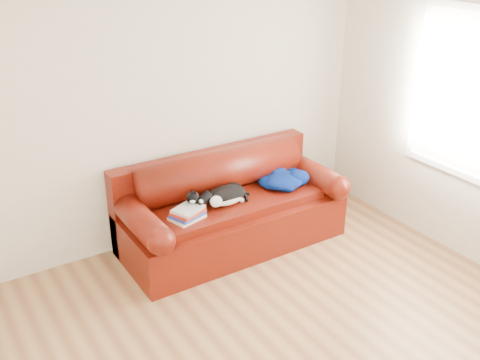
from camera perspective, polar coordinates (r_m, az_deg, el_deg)
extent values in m
plane|color=brown|center=(4.27, 3.88, -17.20)|extent=(4.50, 4.50, 0.00)
cube|color=beige|center=(5.16, -8.89, 6.94)|extent=(4.50, 0.02, 2.60)
cube|color=white|center=(5.21, 22.85, 7.76)|extent=(0.01, 1.10, 1.30)
cube|color=white|center=(5.21, 22.85, 7.76)|extent=(0.03, 1.30, 1.50)
cube|color=#390206|center=(5.41, -0.85, -4.51)|extent=(2.10, 0.90, 0.42)
cube|color=#390206|center=(5.26, -0.58, -2.45)|extent=(1.66, 0.62, 0.10)
cylinder|color=black|center=(4.90, -8.25, -10.79)|extent=(0.06, 0.06, 0.05)
cylinder|color=black|center=(5.76, 8.85, -5.01)|extent=(0.06, 0.06, 0.05)
cylinder|color=black|center=(5.42, -11.19, -7.26)|extent=(0.06, 0.06, 0.05)
cylinder|color=black|center=(6.20, 4.91, -2.49)|extent=(0.06, 0.06, 0.05)
cube|color=#390206|center=(5.59, -2.80, -1.06)|extent=(2.10, 0.18, 0.85)
cylinder|color=#390206|center=(5.39, -2.27, 0.96)|extent=(1.70, 0.40, 0.40)
cylinder|color=#390206|center=(4.89, -10.23, -3.90)|extent=(0.24, 0.88, 0.24)
sphere|color=#390206|center=(4.53, -8.05, -6.18)|extent=(0.24, 0.24, 0.24)
cylinder|color=#390206|center=(5.75, 7.06, 0.82)|extent=(0.24, 0.88, 0.24)
sphere|color=#390206|center=(5.45, 9.95, -0.77)|extent=(0.24, 0.24, 0.24)
cube|color=silver|center=(4.92, -5.33, -3.76)|extent=(0.32, 0.28, 0.02)
cube|color=white|center=(4.92, -5.33, -3.76)|extent=(0.31, 0.26, 0.02)
cube|color=#1E36A2|center=(4.91, -5.34, -3.50)|extent=(0.32, 0.28, 0.02)
cube|color=white|center=(4.91, -5.34, -3.50)|extent=(0.31, 0.27, 0.02)
cube|color=red|center=(4.90, -5.35, -3.24)|extent=(0.32, 0.28, 0.02)
cube|color=white|center=(4.90, -5.35, -3.24)|extent=(0.30, 0.27, 0.02)
cube|color=#B9BAC0|center=(4.89, -5.37, -2.99)|extent=(0.31, 0.28, 0.02)
cube|color=white|center=(4.89, -5.37, -2.99)|extent=(0.30, 0.27, 0.02)
ellipsoid|color=black|center=(5.12, -1.48, -1.54)|extent=(0.46, 0.34, 0.17)
ellipsoid|color=white|center=(5.10, -1.19, -2.08)|extent=(0.31, 0.21, 0.11)
ellipsoid|color=white|center=(5.00, -2.45, -2.20)|extent=(0.14, 0.14, 0.10)
ellipsoid|color=black|center=(5.22, -0.66, -1.17)|extent=(0.21, 0.21, 0.14)
ellipsoid|color=black|center=(4.92, -3.52, -2.04)|extent=(0.15, 0.14, 0.10)
ellipsoid|color=white|center=(4.90, -3.50, -2.37)|extent=(0.07, 0.06, 0.04)
sphere|color=#BF7272|center=(4.88, -3.61, -2.41)|extent=(0.01, 0.01, 0.01)
cone|color=black|center=(4.89, -3.18, -1.57)|extent=(0.06, 0.05, 0.05)
cone|color=black|center=(4.93, -3.67, -1.38)|extent=(0.06, 0.05, 0.05)
cylinder|color=black|center=(5.28, 0.19, -1.37)|extent=(0.12, 0.13, 0.04)
sphere|color=white|center=(5.00, -2.56, -3.11)|extent=(0.04, 0.04, 0.04)
sphere|color=white|center=(5.17, 0.18, -2.06)|extent=(0.04, 0.04, 0.04)
ellipsoid|color=#02144F|center=(5.48, 4.47, -0.01)|extent=(0.43, 0.40, 0.13)
ellipsoid|color=#02144F|center=(5.53, 5.89, 0.29)|extent=(0.27, 0.23, 0.15)
ellipsoid|color=#02144F|center=(5.47, 3.20, -0.19)|extent=(0.27, 0.30, 0.10)
ellipsoid|color=#02144F|center=(5.58, 3.96, 0.60)|extent=(0.22, 0.18, 0.15)
ellipsoid|color=#02144F|center=(5.40, 4.86, -0.63)|extent=(0.17, 0.18, 0.10)
ellipsoid|color=white|center=(5.47, 5.51, 0.12)|extent=(0.18, 0.08, 0.04)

